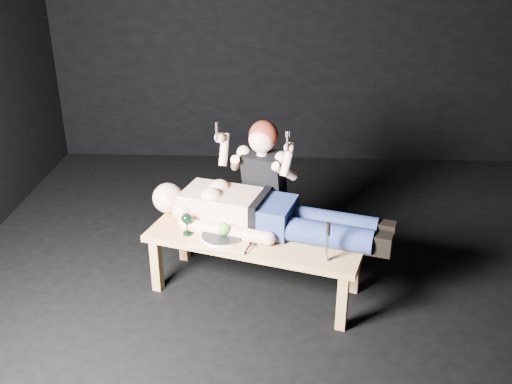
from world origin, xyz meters
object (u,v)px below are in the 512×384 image
goblet (187,224)px  kneeling_woman (268,189)px  serving_tray (221,239)px  carving_knife (327,242)px  lying_man (268,210)px  table (256,263)px

goblet → kneeling_woman: bearing=41.4°
serving_tray → carving_knife: (0.69, -0.22, 0.12)m
lying_man → carving_knife: size_ratio=5.89×
kneeling_woman → goblet: 0.71m
table → kneeling_woman: (0.07, 0.46, 0.36)m
lying_man → carving_knife: lying_man is taller
table → carving_knife: bearing=-17.2°
kneeling_woman → carving_knife: size_ratio=4.36×
goblet → carving_knife: size_ratio=0.59×
goblet → serving_tray: bearing=-18.8°
kneeling_woman → serving_tray: bearing=-97.6°
goblet → carving_knife: 0.98m
goblet → carving_knife: (0.93, -0.30, 0.06)m
table → lying_man: (0.08, 0.09, 0.37)m
table → carving_knife: (0.46, -0.31, 0.36)m
lying_man → serving_tray: 0.38m
kneeling_woman → table: bearing=-78.1°
serving_tray → goblet: size_ratio=2.47×
table → goblet: goblet is taller
table → goblet: bearing=-161.9°
kneeling_woman → goblet: bearing=-118.3°
table → serving_tray: size_ratio=3.74×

